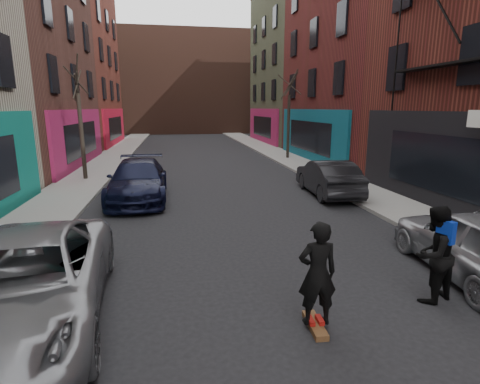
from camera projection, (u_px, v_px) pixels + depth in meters
name	position (u px, v px, depth m)	size (l,w,h in m)	color
sidewalk_left	(118.00, 152.00, 30.39)	(2.50, 84.00, 0.13)	gray
sidewalk_right	(268.00, 149.00, 32.48)	(2.50, 84.00, 0.13)	gray
building_far	(184.00, 84.00, 54.88)	(40.00, 10.00, 14.00)	#47281E
tree_left_far	(80.00, 113.00, 18.13)	(2.00, 2.00, 6.50)	black
tree_right_far	(289.00, 109.00, 25.95)	(2.00, 2.00, 6.80)	black
parked_left_far	(23.00, 283.00, 6.21)	(2.57, 5.57, 1.55)	gray
parked_left_end	(138.00, 180.00, 14.92)	(2.20, 5.42, 1.57)	black
parked_right_far	(479.00, 244.00, 7.97)	(1.83, 4.55, 1.55)	#9A9CA2
parked_right_end	(328.00, 177.00, 15.74)	(1.57, 4.52, 1.49)	black
skateboard	(315.00, 325.00, 6.29)	(0.22, 0.80, 0.10)	brown
skateboarder	(317.00, 274.00, 6.08)	(0.65, 0.42, 1.77)	black
pedestrian	(434.00, 254.00, 7.01)	(1.10, 0.98, 1.87)	black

